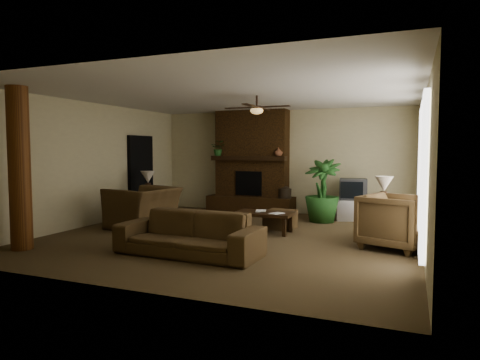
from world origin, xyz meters
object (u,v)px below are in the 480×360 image
at_px(floor_plant, 322,204).
at_px(log_column, 19,169).
at_px(lamp_right, 384,186).
at_px(sofa, 189,226).
at_px(floor_vase, 285,199).
at_px(side_table_left, 151,208).
at_px(side_table_right, 384,222).
at_px(armchair_right, 395,219).
at_px(lamp_left, 148,179).
at_px(ottoman, 280,219).
at_px(tv_stand, 352,210).
at_px(coffee_table, 264,215).
at_px(armchair_left, 143,201).

bearing_deg(floor_plant, log_column, -131.82).
relative_size(floor_plant, lamp_right, 2.31).
xyz_separation_m(sofa, lamp_right, (2.86, 2.78, 0.53)).
bearing_deg(log_column, floor_vase, 60.07).
distance_m(floor_vase, side_table_left, 3.47).
distance_m(side_table_left, side_table_right, 5.54).
xyz_separation_m(floor_vase, floor_plant, (1.12, -0.69, -0.01)).
relative_size(armchair_right, side_table_left, 1.91).
height_order(floor_vase, lamp_left, lamp_left).
relative_size(ottoman, tv_stand, 0.71).
relative_size(sofa, side_table_left, 4.36).
distance_m(side_table_right, lamp_right, 0.73).
distance_m(armchair_right, side_table_left, 5.90).
xyz_separation_m(coffee_table, lamp_left, (-3.25, 0.57, 0.63)).
relative_size(log_column, floor_plant, 1.86).
height_order(coffee_table, floor_vase, floor_vase).
bearing_deg(ottoman, floor_vase, 103.23).
xyz_separation_m(floor_vase, side_table_right, (2.60, -1.92, -0.16)).
relative_size(lamp_left, lamp_right, 1.00).
height_order(armchair_right, lamp_left, lamp_left).
height_order(armchair_right, lamp_right, lamp_right).
bearing_deg(log_column, side_table_left, 86.64).
xyz_separation_m(side_table_left, lamp_right, (5.53, -0.10, 0.73)).
distance_m(armchair_left, armchair_right, 5.24).
bearing_deg(sofa, armchair_left, 142.44).
xyz_separation_m(sofa, floor_vase, (0.27, 4.73, -0.04)).
height_order(log_column, lamp_right, log_column).
bearing_deg(ottoman, tv_stand, 52.85).
relative_size(armchair_right, side_table_right, 1.91).
xyz_separation_m(coffee_table, side_table_left, (-3.21, 0.63, -0.10)).
xyz_separation_m(sofa, side_table_right, (2.87, 2.81, -0.19)).
relative_size(tv_stand, lamp_left, 1.31).
height_order(coffee_table, side_table_left, side_table_left).
distance_m(ottoman, floor_plant, 1.40).
xyz_separation_m(sofa, lamp_left, (-2.71, 2.83, 0.53)).
distance_m(log_column, armchair_left, 2.75).
relative_size(coffee_table, tv_stand, 1.41).
bearing_deg(log_column, armchair_right, 22.29).
bearing_deg(armchair_right, coffee_table, 97.03).
bearing_deg(armchair_left, floor_vase, 147.87).
bearing_deg(coffee_table, lamp_left, 170.00).
xyz_separation_m(tv_stand, floor_vase, (-1.76, 0.16, 0.18)).
bearing_deg(armchair_left, side_table_left, -147.05).
relative_size(log_column, floor_vase, 3.64).
distance_m(ottoman, tv_stand, 2.18).
height_order(log_column, ottoman, log_column).
xyz_separation_m(armchair_right, coffee_table, (-2.58, 0.54, -0.15)).
height_order(tv_stand, side_table_right, side_table_right).
xyz_separation_m(log_column, tv_stand, (4.91, 5.31, -1.15)).
bearing_deg(side_table_right, armchair_left, -168.27).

